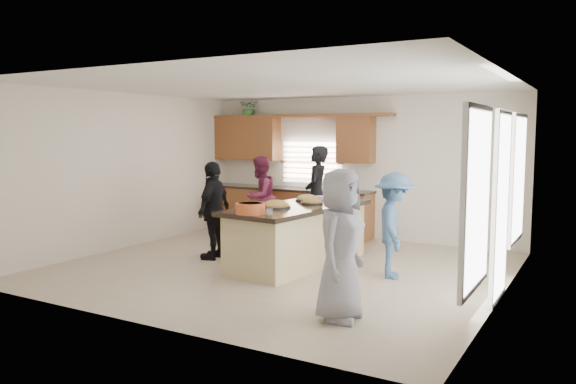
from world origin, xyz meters
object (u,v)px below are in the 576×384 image
Objects in this scene: island at (298,237)px; woman_right_back at (394,225)px; woman_left_front at (214,210)px; salad_bowl at (250,208)px; woman_left_mid at (260,197)px; woman_right_front at (340,245)px; woman_left_back at (317,194)px.

woman_right_back is at bearing 5.80° from island.
woman_left_front is 1.06× the size of woman_right_back.
woman_right_back reaches higher than salad_bowl.
woman_right_front is at bearing 43.28° from woman_left_mid.
woman_left_back is 4.55m from woman_right_front.
woman_right_front is (2.28, -3.94, -0.07)m from woman_left_back.
woman_left_back reaches higher than salad_bowl.
woman_right_back is at bearing 33.74° from salad_bowl.
woman_left_mid reaches higher than salad_bowl.
woman_left_mid is 1.07× the size of woman_right_back.
woman_left_mid is (-1.67, 2.86, -0.22)m from salad_bowl.
island is 1.84× the size of woman_right_back.
woman_right_front reaches higher than woman_left_mid.
woman_left_back is 1.13× the size of woman_left_mid.
woman_right_front reaches higher than island.
salad_bowl is 3.06m from woman_left_back.
salad_bowl is at bearing -9.58° from woman_left_back.
woman_right_front reaches higher than woman_right_back.
woman_left_mid is at bearing 38.75° from woman_right_front.
woman_left_back is at bearing 26.33° from woman_right_front.
woman_left_mid is 2.04m from woman_left_front.
woman_left_back is at bearing 114.45° from island.
woman_left_front is 3.56m from woman_right_front.
salad_bowl is (-0.13, -1.15, 0.58)m from island.
island is 1.61m from woman_right_back.
woman_right_back is at bearing -1.28° from woman_right_front.
woman_left_mid reaches higher than island.
salad_bowl is 0.27× the size of woman_right_back.
woman_left_mid is (-1.18, -0.16, -0.11)m from woman_left_back.
woman_left_mid is at bearing -100.97° from woman_left_back.
island is 1.30m from salad_bowl.
woman_left_front is (-1.42, -0.30, 0.36)m from island.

